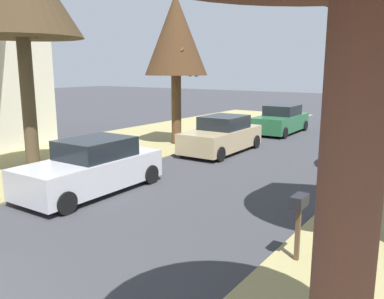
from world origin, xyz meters
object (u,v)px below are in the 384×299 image
object	(u,v)px
parked_sedan_silver	(92,168)
curbside_mailbox	(299,209)
parked_sedan_tan	(222,136)
parked_sedan_green	(281,120)
street_tree_left_mid_b	(176,36)

from	to	relation	value
parked_sedan_silver	curbside_mailbox	size ratio (longest dim) A/B	3.49
parked_sedan_tan	parked_sedan_green	distance (m)	6.50
street_tree_left_mid_b	parked_sedan_tan	distance (m)	5.10
parked_sedan_tan	parked_sedan_green	bearing A→B (deg)	89.63
parked_sedan_silver	parked_sedan_green	world-z (taller)	same
parked_sedan_tan	parked_sedan_silver	bearing A→B (deg)	-91.46
parked_sedan_silver	curbside_mailbox	bearing A→B (deg)	-7.05
street_tree_left_mid_b	parked_sedan_green	bearing A→B (deg)	66.37
parked_sedan_silver	street_tree_left_mid_b	bearing A→B (deg)	108.62
parked_sedan_green	parked_sedan_silver	bearing A→B (deg)	-90.94
parked_sedan_silver	parked_sedan_tan	world-z (taller)	same
street_tree_left_mid_b	parked_sedan_silver	world-z (taller)	street_tree_left_mid_b
parked_sedan_tan	curbside_mailbox	xyz separation A→B (m)	(6.36, -7.98, 0.33)
parked_sedan_silver	parked_sedan_green	xyz separation A→B (m)	(0.22, 13.67, 0.00)
parked_sedan_green	curbside_mailbox	world-z (taller)	parked_sedan_green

